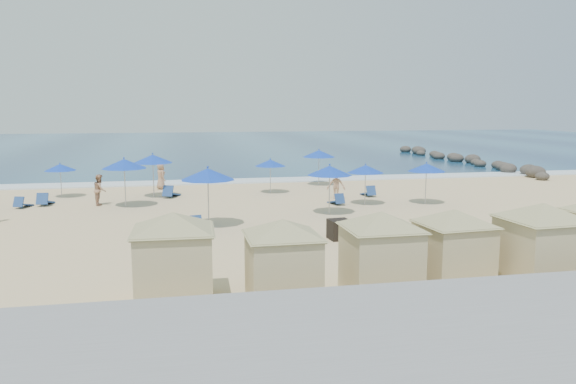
# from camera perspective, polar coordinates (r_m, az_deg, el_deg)

# --- Properties ---
(ground) EXTENTS (160.00, 160.00, 0.00)m
(ground) POSITION_cam_1_polar(r_m,az_deg,el_deg) (24.89, -4.54, -3.64)
(ground) COLOR beige
(ground) RESTS_ON ground
(ocean) EXTENTS (160.00, 80.00, 0.06)m
(ocean) POSITION_cam_1_polar(r_m,az_deg,el_deg) (79.38, -9.35, 4.72)
(ocean) COLOR navy
(ocean) RESTS_ON ground
(surf_line) EXTENTS (160.00, 2.50, 0.08)m
(surf_line) POSITION_cam_1_polar(r_m,az_deg,el_deg) (40.11, -7.21, 1.05)
(surf_line) COLOR white
(surf_line) RESTS_ON ground
(seawall) EXTENTS (160.00, 6.10, 1.22)m
(seawall) POSITION_cam_1_polar(r_m,az_deg,el_deg) (11.97, 3.50, -14.13)
(seawall) COLOR gray
(seawall) RESTS_ON ground
(rock_jetty) EXTENTS (2.56, 26.66, 0.96)m
(rock_jetty) POSITION_cam_1_polar(r_m,az_deg,el_deg) (56.16, 17.26, 3.22)
(rock_jetty) COLOR #2F2A27
(rock_jetty) RESTS_ON ground
(trash_bin) EXTENTS (0.88, 0.88, 0.81)m
(trash_bin) POSITION_cam_1_polar(r_m,az_deg,el_deg) (22.71, 5.21, -3.81)
(trash_bin) COLOR black
(trash_bin) RESTS_ON ground
(cabana_0) EXTENTS (4.38, 4.38, 2.75)m
(cabana_0) POSITION_cam_1_polar(r_m,az_deg,el_deg) (15.49, -11.54, -5.39)
(cabana_0) COLOR #C5B386
(cabana_0) RESTS_ON ground
(cabana_1) EXTENTS (4.06, 4.06, 2.54)m
(cabana_1) POSITION_cam_1_polar(r_m,az_deg,el_deg) (15.21, -0.53, -5.93)
(cabana_1) COLOR #C5B386
(cabana_1) RESTS_ON ground
(cabana_2) EXTENTS (4.20, 4.20, 2.64)m
(cabana_2) POSITION_cam_1_polar(r_m,az_deg,el_deg) (16.06, 9.42, -5.07)
(cabana_2) COLOR #C5B386
(cabana_2) RESTS_ON ground
(cabana_3) EXTENTS (4.02, 4.02, 2.53)m
(cabana_3) POSITION_cam_1_polar(r_m,az_deg,el_deg) (17.43, 16.50, -4.43)
(cabana_3) COLOR #C5B386
(cabana_3) RESTS_ON ground
(cabana_4) EXTENTS (4.39, 4.39, 2.76)m
(cabana_4) POSITION_cam_1_polar(r_m,az_deg,el_deg) (18.18, 24.37, -3.90)
(cabana_4) COLOR #C5B386
(cabana_4) RESTS_ON ground
(umbrella_2) EXTENTS (1.81, 1.81, 2.06)m
(umbrella_2) POSITION_cam_1_polar(r_m,az_deg,el_deg) (35.42, -22.14, 2.34)
(umbrella_2) COLOR #A5A8AD
(umbrella_2) RESTS_ON ground
(umbrella_3) EXTENTS (2.31, 2.31, 2.63)m
(umbrella_3) POSITION_cam_1_polar(r_m,az_deg,el_deg) (33.79, -13.58, 3.30)
(umbrella_3) COLOR #A5A8AD
(umbrella_3) RESTS_ON ground
(umbrella_4) EXTENTS (2.35, 2.35, 2.67)m
(umbrella_4) POSITION_cam_1_polar(r_m,az_deg,el_deg) (30.83, -16.31, 2.77)
(umbrella_4) COLOR #A5A8AD
(umbrella_4) RESTS_ON ground
(umbrella_5) EXTENTS (2.40, 2.40, 2.73)m
(umbrella_5) POSITION_cam_1_polar(r_m,az_deg,el_deg) (24.87, -8.15, 1.81)
(umbrella_5) COLOR #A5A8AD
(umbrella_5) RESTS_ON ground
(umbrella_6) EXTENTS (1.91, 1.91, 2.17)m
(umbrella_6) POSITION_cam_1_polar(r_m,az_deg,el_deg) (34.51, -1.81, 2.97)
(umbrella_6) COLOR #A5A8AD
(umbrella_6) RESTS_ON ground
(umbrella_7) EXTENTS (2.22, 2.22, 2.53)m
(umbrella_7) POSITION_cam_1_polar(r_m,az_deg,el_deg) (27.64, 4.25, 2.19)
(umbrella_7) COLOR #A5A8AD
(umbrella_7) RESTS_ON ground
(umbrella_8) EXTENTS (2.20, 2.20, 2.50)m
(umbrella_8) POSITION_cam_1_polar(r_m,az_deg,el_deg) (37.99, 3.16, 3.92)
(umbrella_8) COLOR #A5A8AD
(umbrella_8) RESTS_ON ground
(umbrella_9) EXTENTS (1.99, 1.99, 2.27)m
(umbrella_9) POSITION_cam_1_polar(r_m,az_deg,el_deg) (30.63, 7.88, 2.33)
(umbrella_9) COLOR #A5A8AD
(umbrella_9) RESTS_ON ground
(umbrella_10) EXTENTS (2.05, 2.05, 2.33)m
(umbrella_10) POSITION_cam_1_polar(r_m,az_deg,el_deg) (31.49, 13.89, 2.44)
(umbrella_10) COLOR #A5A8AD
(umbrella_10) RESTS_ON ground
(beach_chair_0) EXTENTS (0.85, 1.28, 0.65)m
(beach_chair_0) POSITION_cam_1_polar(r_m,az_deg,el_deg) (32.81, -25.40, -1.08)
(beach_chair_0) COLOR navy
(beach_chair_0) RESTS_ON ground
(beach_chair_1) EXTENTS (0.74, 1.41, 0.74)m
(beach_chair_1) POSITION_cam_1_polar(r_m,az_deg,el_deg) (33.09, -23.49, -0.82)
(beach_chair_1) COLOR navy
(beach_chair_1) RESTS_ON ground
(beach_chair_2) EXTENTS (1.11, 1.52, 0.76)m
(beach_chair_2) POSITION_cam_1_polar(r_m,az_deg,el_deg) (33.77, -11.85, -0.10)
(beach_chair_2) COLOR navy
(beach_chair_2) RESTS_ON ground
(beach_chair_3) EXTENTS (0.77, 1.23, 0.63)m
(beach_chair_3) POSITION_cam_1_polar(r_m,az_deg,el_deg) (25.04, -9.49, -3.16)
(beach_chair_3) COLOR navy
(beach_chair_3) RESTS_ON ground
(beach_chair_4) EXTENTS (0.74, 1.28, 0.66)m
(beach_chair_4) POSITION_cam_1_polar(r_m,az_deg,el_deg) (30.73, 5.00, -0.86)
(beach_chair_4) COLOR navy
(beach_chair_4) RESTS_ON ground
(beach_chair_5) EXTENTS (0.63, 1.28, 0.69)m
(beach_chair_5) POSITION_cam_1_polar(r_m,az_deg,el_deg) (33.81, 8.21, -0.04)
(beach_chair_5) COLOR navy
(beach_chair_5) RESTS_ON ground
(beachgoer_1) EXTENTS (0.65, 0.83, 1.68)m
(beachgoer_1) POSITION_cam_1_polar(r_m,az_deg,el_deg) (32.06, -18.57, 0.22)
(beachgoer_1) COLOR tan
(beachgoer_1) RESTS_ON ground
(beachgoer_2) EXTENTS (1.21, 0.94, 1.66)m
(beachgoer_2) POSITION_cam_1_polar(r_m,az_deg,el_deg) (32.64, 4.91, 0.76)
(beachgoer_2) COLOR tan
(beachgoer_2) RESTS_ON ground
(beachgoer_3) EXTENTS (0.85, 1.00, 1.74)m
(beachgoer_3) POSITION_cam_1_polar(r_m,az_deg,el_deg) (37.23, -12.81, 1.61)
(beachgoer_3) COLOR tan
(beachgoer_3) RESTS_ON ground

